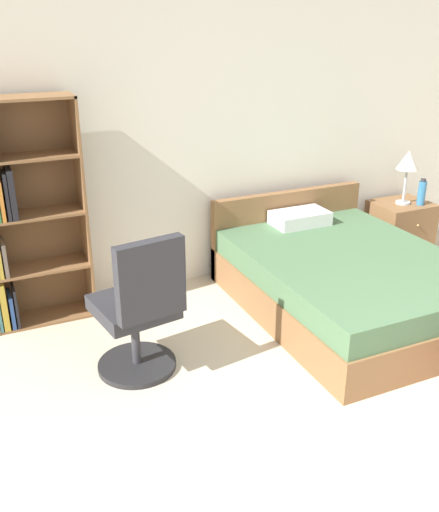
{
  "coord_description": "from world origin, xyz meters",
  "views": [
    {
      "loc": [
        -1.95,
        -1.23,
        2.23
      ],
      "look_at": [
        -0.48,
        1.98,
        0.74
      ],
      "focal_mm": 40.0,
      "sensor_mm": 36.0,
      "label": 1
    }
  ],
  "objects": [
    {
      "name": "bookshelf",
      "position": [
        -1.67,
        3.0,
        0.87
      ],
      "size": [
        0.79,
        0.31,
        1.72
      ],
      "color": "brown",
      "rests_on": "ground_plane"
    },
    {
      "name": "bed",
      "position": [
        0.71,
        2.16,
        0.26
      ],
      "size": [
        1.53,
        2.04,
        0.75
      ],
      "color": "brown",
      "rests_on": "ground_plane"
    },
    {
      "name": "wall_back",
      "position": [
        0.0,
        3.23,
        1.3
      ],
      "size": [
        9.0,
        0.06,
        2.6
      ],
      "color": "silver",
      "rests_on": "ground_plane"
    },
    {
      "name": "table_lamp",
      "position": [
        1.9,
        2.89,
        0.93
      ],
      "size": [
        0.21,
        0.21,
        0.52
      ],
      "color": "#B2B2B7",
      "rests_on": "nightstand"
    },
    {
      "name": "water_bottle",
      "position": [
        2.04,
        2.8,
        0.65
      ],
      "size": [
        0.08,
        0.08,
        0.26
      ],
      "color": "teal",
      "rests_on": "nightstand"
    },
    {
      "name": "office_chair",
      "position": [
        -1.08,
        1.93,
        0.47
      ],
      "size": [
        0.55,
        0.63,
        1.02
      ],
      "color": "#232326",
      "rests_on": "ground_plane"
    },
    {
      "name": "nightstand",
      "position": [
        1.92,
        2.91,
        0.26
      ],
      "size": [
        0.55,
        0.49,
        0.52
      ],
      "color": "brown",
      "rests_on": "ground_plane"
    }
  ]
}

